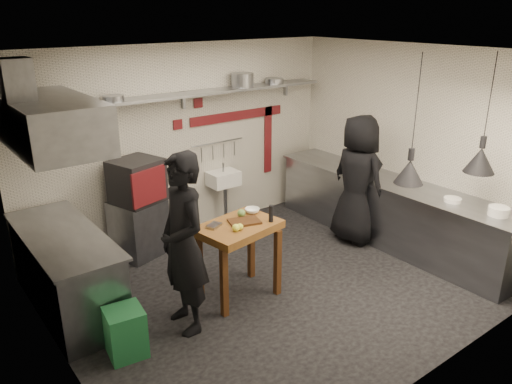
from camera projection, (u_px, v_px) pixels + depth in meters
floor at (274, 286)px, 6.18m from camera, size 5.00×5.00×0.00m
ceiling at (278, 52)px, 5.21m from camera, size 5.00×5.00×0.00m
wall_back at (184, 142)px, 7.26m from camera, size 5.00×0.04×2.80m
wall_front at (437, 244)px, 4.13m from camera, size 5.00×0.04×2.80m
wall_left at (51, 236)px, 4.27m from camera, size 0.04×4.20×2.80m
wall_right at (411, 145)px, 7.12m from camera, size 0.04×4.20×2.80m
red_band_horiz at (238, 116)px, 7.69m from camera, size 1.70×0.02×0.14m
red_band_vert at (268, 140)px, 8.20m from camera, size 0.14×0.02×1.10m
red_tile_a at (198, 103)px, 7.20m from camera, size 0.14×0.02×0.14m
red_tile_b at (178, 125)px, 7.09m from camera, size 0.14×0.02×0.14m
back_shelf at (188, 94)px, 6.88m from camera, size 4.60×0.34×0.04m
shelf_bracket_left at (43, 117)px, 5.94m from camera, size 0.04×0.06×0.24m
shelf_bracket_mid at (183, 100)px, 7.03m from camera, size 0.04×0.06×0.24m
shelf_bracket_right at (286, 88)px, 8.11m from camera, size 0.04×0.06×0.24m
pan_far_left at (80, 101)px, 6.00m from camera, size 0.32×0.32×0.09m
pan_mid_left at (113, 98)px, 6.25m from camera, size 0.27×0.27×0.07m
stock_pot at (242, 80)px, 7.37m from camera, size 0.39×0.39×0.20m
pan_right at (274, 81)px, 7.74m from camera, size 0.31×0.31×0.08m
oven_stand at (139, 227)px, 6.87m from camera, size 0.77×0.73×0.80m
combi_oven at (137, 181)px, 6.59m from camera, size 0.73×0.70×0.58m
oven_door at (149, 187)px, 6.38m from camera, size 0.54×0.19×0.46m
oven_glass at (146, 186)px, 6.41m from camera, size 0.36×0.12×0.34m
hand_sink at (223, 178)px, 7.66m from camera, size 0.46×0.34×0.22m
sink_tap at (223, 167)px, 7.59m from camera, size 0.03×0.03×0.14m
sink_drain at (226, 206)px, 7.78m from camera, size 0.06×0.06×0.66m
utensil_rail at (218, 142)px, 7.57m from camera, size 0.90×0.02×0.02m
counter_right at (389, 212)px, 7.25m from camera, size 0.70×3.80×0.90m
counter_right_top at (392, 182)px, 7.09m from camera, size 0.76×3.90×0.03m
plate_stack at (499, 211)px, 5.88m from camera, size 0.27×0.27×0.11m
small_bowl_right at (453, 200)px, 6.32m from camera, size 0.28×0.28×0.05m
counter_left at (67, 273)px, 5.58m from camera, size 0.70×1.90×0.90m
counter_left_top at (62, 235)px, 5.42m from camera, size 0.76×2.00×0.03m
extractor_hood at (50, 123)px, 5.02m from camera, size 0.78×1.60×0.50m
hood_duct at (17, 85)px, 4.74m from camera, size 0.28×0.28×0.50m
green_bin at (126, 332)px, 4.88m from camera, size 0.40×0.40×0.50m
prep_table at (239, 260)px, 5.84m from camera, size 1.01×0.78×0.92m
cutting_board at (244, 221)px, 5.73m from camera, size 0.40×0.33×0.02m
pepper_mill at (271, 214)px, 5.72m from camera, size 0.07×0.07×0.20m
lemon_a at (236, 228)px, 5.49m from camera, size 0.10×0.10×0.09m
lemon_b at (240, 227)px, 5.53m from camera, size 0.09×0.09×0.07m
veg_ball at (241, 213)px, 5.86m from camera, size 0.12×0.12×0.10m
steel_tray at (214, 225)px, 5.61m from camera, size 0.20×0.18×0.03m
bowl at (252, 211)px, 6.00m from camera, size 0.24×0.24×0.06m
heat_lamp_near at (415, 121)px, 5.56m from camera, size 0.35×0.35×1.48m
heat_lamp_far at (488, 114)px, 5.68m from camera, size 0.37×0.37×1.40m
chef_left at (183, 244)px, 5.09m from camera, size 0.52×0.74×1.94m
chef_right at (358, 180)px, 7.10m from camera, size 0.61×0.92×1.87m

